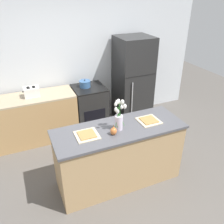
{
  "coord_description": "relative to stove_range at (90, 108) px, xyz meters",
  "views": [
    {
      "loc": [
        -1.16,
        -2.43,
        2.62
      ],
      "look_at": [
        0.0,
        0.25,
        1.04
      ],
      "focal_mm": 38.0,
      "sensor_mm": 36.0,
      "label": 1
    }
  ],
  "objects": [
    {
      "name": "plate_setting_right",
      "position": [
        0.36,
        -1.6,
        0.49
      ],
      "size": [
        0.29,
        0.29,
        0.02
      ],
      "color": "beige",
      "rests_on": "kitchen_island"
    },
    {
      "name": "cooking_pot",
      "position": [
        -0.06,
        0.05,
        0.51
      ],
      "size": [
        0.22,
        0.22,
        0.15
      ],
      "color": "#386093",
      "rests_on": "stove_range"
    },
    {
      "name": "plate_setting_left",
      "position": [
        -0.56,
        -1.6,
        0.49
      ],
      "size": [
        0.29,
        0.29,
        0.02
      ],
      "color": "beige",
      "rests_on": "kitchen_island"
    },
    {
      "name": "flower_vase",
      "position": [
        -0.12,
        -1.62,
        0.66
      ],
      "size": [
        0.16,
        0.13,
        0.42
      ],
      "color": "silver",
      "rests_on": "kitchen_island"
    },
    {
      "name": "refrigerator",
      "position": [
        0.95,
        0.0,
        0.44
      ],
      "size": [
        0.68,
        0.67,
        1.76
      ],
      "color": "black",
      "rests_on": "ground_plane"
    },
    {
      "name": "kitchen_island",
      "position": [
        -0.1,
        -1.6,
        0.02
      ],
      "size": [
        1.8,
        0.66,
        0.92
      ],
      "color": "tan",
      "rests_on": "ground_plane"
    },
    {
      "name": "stove_range",
      "position": [
        0.0,
        0.0,
        0.0
      ],
      "size": [
        0.6,
        0.61,
        0.89
      ],
      "color": "black",
      "rests_on": "ground_plane"
    },
    {
      "name": "pear_figurine",
      "position": [
        -0.23,
        -1.71,
        0.54
      ],
      "size": [
        0.09,
        0.09,
        0.14
      ],
      "color": "#C66B33",
      "rests_on": "kitchen_island"
    },
    {
      "name": "toaster",
      "position": [
        -1.04,
        -0.0,
        0.53
      ],
      "size": [
        0.28,
        0.18,
        0.17
      ],
      "color": "silver",
      "rests_on": "back_counter"
    },
    {
      "name": "ground_plane",
      "position": [
        -0.1,
        -1.6,
        -0.44
      ],
      "size": [
        10.0,
        10.0,
        0.0
      ],
      "primitive_type": "plane",
      "color": "#59544F"
    },
    {
      "name": "back_wall",
      "position": [
        -0.1,
        0.4,
        0.91
      ],
      "size": [
        5.2,
        0.08,
        2.7
      ],
      "color": "silver",
      "rests_on": "ground_plane"
    },
    {
      "name": "back_counter",
      "position": [
        -1.16,
        0.0,
        0.0
      ],
      "size": [
        1.68,
        0.6,
        0.89
      ],
      "color": "tan",
      "rests_on": "ground_plane"
    }
  ]
}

